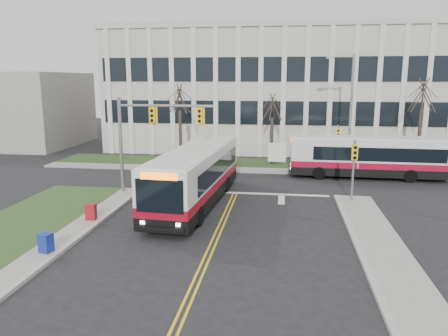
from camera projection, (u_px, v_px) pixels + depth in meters
ground at (216, 237)px, 20.62m from camera, size 120.00×120.00×0.00m
sidewalk_west at (15, 272)px, 16.69m from camera, size 1.20×26.00×0.14m
sidewalk_east at (412, 298)px, 14.74m from camera, size 2.00×26.00×0.14m
sidewalk_cross at (308, 172)px, 34.68m from camera, size 44.00×1.60×0.14m
building_lawn at (306, 165)px, 37.40m from camera, size 44.00×5.00×0.12m
office_building at (303, 91)px, 47.85m from camera, size 40.00×16.00×12.00m
building_annex at (22, 109)px, 48.54m from camera, size 12.00×12.00×8.00m
mast_arm_signal at (145, 129)px, 27.47m from camera, size 6.11×0.38×6.20m
signal_pole_near at (354, 162)px, 25.84m from camera, size 0.34×0.39×3.80m
signal_pole_far at (337, 142)px, 34.09m from camera, size 0.34×0.39×3.80m
streetlight at (349, 107)px, 34.21m from camera, size 2.15×0.25×9.20m
directory_sign at (277, 153)px, 37.03m from camera, size 1.50×0.12×2.00m
tree_left at (180, 100)px, 37.78m from camera, size 1.80×1.80×7.70m
tree_mid at (272, 108)px, 37.03m from camera, size 1.80×1.80×6.82m
tree_right at (423, 97)px, 35.01m from camera, size 1.80×1.80×8.25m
bus_main at (196, 177)px, 25.80m from camera, size 3.50×12.39×3.26m
bus_cross at (368, 158)px, 32.65m from camera, size 11.42×2.72×3.03m
newspaper_box_blue at (46, 244)px, 18.43m from camera, size 0.60×0.56×0.95m
newspaper_box_red at (91, 213)px, 22.70m from camera, size 0.55×0.50×0.95m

